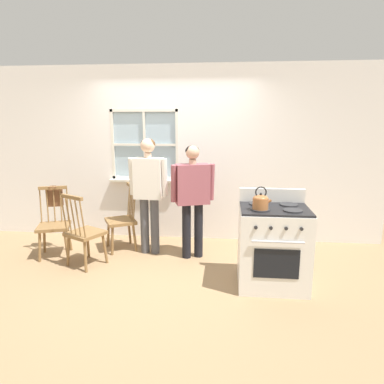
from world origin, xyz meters
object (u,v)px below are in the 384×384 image
(chair_near_wall, at_px, (122,220))
(person_elderly_left, at_px, (149,186))
(chair_center_cluster, at_px, (84,233))
(potted_plant, at_px, (146,175))
(chair_by_window, at_px, (54,226))
(kettle, at_px, (261,201))
(person_teen_center, at_px, (193,192))
(handbag, at_px, (55,197))
(stove, at_px, (273,246))

(chair_near_wall, distance_m, person_elderly_left, 0.71)
(chair_center_cluster, bearing_deg, potted_plant, -88.49)
(chair_by_window, distance_m, person_elderly_left, 1.44)
(chair_center_cluster, relative_size, potted_plant, 3.89)
(chair_near_wall, relative_size, kettle, 3.92)
(kettle, bearing_deg, chair_by_window, 165.45)
(person_elderly_left, bearing_deg, person_teen_center, -3.96)
(chair_near_wall, height_order, chair_center_cluster, same)
(potted_plant, bearing_deg, handbag, -151.74)
(person_elderly_left, bearing_deg, chair_center_cluster, -141.40)
(stove, bearing_deg, chair_near_wall, 155.79)
(stove, xyz_separation_m, potted_plant, (-1.80, 1.45, 0.56))
(chair_by_window, relative_size, kettle, 3.92)
(chair_near_wall, distance_m, chair_center_cluster, 0.69)
(person_elderly_left, bearing_deg, stove, -22.19)
(chair_center_cluster, height_order, potted_plant, potted_plant)
(chair_center_cluster, distance_m, person_teen_center, 1.52)
(chair_by_window, distance_m, chair_near_wall, 0.94)
(chair_center_cluster, relative_size, handbag, 3.16)
(chair_center_cluster, distance_m, handbag, 0.88)
(chair_near_wall, xyz_separation_m, potted_plant, (0.25, 0.53, 0.59))
(potted_plant, height_order, handbag, potted_plant)
(kettle, relative_size, potted_plant, 0.99)
(chair_by_window, xyz_separation_m, person_teen_center, (1.93, 0.14, 0.50))
(chair_center_cluster, distance_m, potted_plant, 1.41)
(person_elderly_left, distance_m, person_teen_center, 0.63)
(kettle, distance_m, handbag, 2.98)
(chair_by_window, bearing_deg, potted_plant, 19.31)
(chair_near_wall, relative_size, person_teen_center, 0.62)
(chair_near_wall, xyz_separation_m, kettle, (1.88, -1.05, 0.59))
(kettle, height_order, handbag, kettle)
(person_teen_center, xyz_separation_m, handbag, (-2.00, 0.08, -0.13))
(chair_near_wall, distance_m, stove, 2.25)
(handbag, bearing_deg, person_elderly_left, 0.39)
(kettle, xyz_separation_m, handbag, (-2.82, 0.94, -0.23))
(kettle, xyz_separation_m, potted_plant, (-1.63, 1.58, 0.01))
(stove, height_order, potted_plant, potted_plant)
(person_teen_center, xyz_separation_m, kettle, (0.82, -0.85, 0.09))
(person_elderly_left, height_order, person_teen_center, person_elderly_left)
(kettle, bearing_deg, person_teen_center, 133.95)
(chair_center_cluster, bearing_deg, person_elderly_left, -117.94)
(chair_near_wall, bearing_deg, person_teen_center, 50.48)
(chair_center_cluster, relative_size, person_teen_center, 0.62)
(chair_near_wall, bearing_deg, person_elderly_left, 47.31)
(kettle, relative_size, handbag, 0.80)
(stove, bearing_deg, handbag, 164.97)
(handbag, bearing_deg, kettle, -18.33)
(chair_by_window, relative_size, chair_center_cluster, 1.00)
(chair_by_window, distance_m, person_teen_center, 2.00)
(person_elderly_left, bearing_deg, potted_plant, 110.61)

